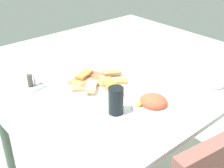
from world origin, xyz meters
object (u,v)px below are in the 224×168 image
Objects in this scene: salad_plate_rice at (212,83)px; fork at (127,55)px; spoon at (131,57)px; paper_napkin at (129,56)px; pide_platter at (99,83)px; salad_plate_greens at (153,103)px; condiment_caddy at (34,83)px; soda_can at (116,101)px; dining_table at (120,109)px.

fork is (0.05, -0.56, -0.01)m from salad_plate_rice.
spoon is at bearing -84.51° from salad_plate_rice.
paper_napkin is (0.05, -0.54, -0.02)m from salad_plate_rice.
pide_platter is at bearing 10.32° from spoon.
salad_plate_greens reaches higher than pide_platter.
paper_napkin is at bearing 177.23° from condiment_caddy.
paper_napkin is at bearing -139.20° from soda_can.
condiment_caddy is (0.29, -0.32, 0.12)m from dining_table.
salad_plate_rice is 1.20× the size of fork.
salad_plate_rice is 0.53m from spoon.
salad_plate_rice is 0.89m from condiment_caddy.
soda_can is at bearing 41.29° from dining_table.
salad_plate_rice is at bearing 164.81° from soda_can.
soda_can is at bearing -24.21° from salad_plate_greens.
dining_table is 5.28× the size of salad_plate_rice.
dining_table is 0.22m from salad_plate_greens.
paper_napkin is at bearing 83.50° from fork.
dining_table is at bearing 27.89° from spoon.
soda_can reaches higher than salad_plate_rice.
fork is at bearing -122.06° from salad_plate_greens.
condiment_caddy is at bearing -47.47° from dining_table.
salad_plate_rice reaches higher than paper_napkin.
fork is 0.04m from spoon.
condiment_caddy is (0.63, -0.01, 0.02)m from fork.
soda_can is at bearing 28.61° from spoon.
spoon is (-0.47, -0.38, -0.06)m from soda_can.
paper_napkin is 0.87× the size of spoon.
salad_plate_rice reaches higher than fork.
paper_napkin is (-0.31, -0.47, -0.02)m from salad_plate_greens.
salad_plate_greens is at bearing 122.56° from condiment_caddy.
soda_can reaches higher than pide_platter.
salad_plate_greens is at bearing 56.97° from paper_napkin.
pide_platter is 0.57m from salad_plate_rice.
soda_can is 0.61m from spoon.
spoon is at bearing 83.50° from fork.
soda_can is at bearing -15.19° from salad_plate_rice.
paper_napkin is (-0.47, -0.40, -0.06)m from soda_can.
paper_napkin is 0.02m from fork.
spoon is at bearing -158.78° from pide_platter.
paper_napkin is 1.44× the size of condiment_caddy.
paper_napkin is 0.89× the size of fork.
pide_platter is 1.58× the size of salad_plate_greens.
salad_plate_rice is 1.94× the size of condiment_caddy.
soda_can is at bearing 40.80° from paper_napkin.
condiment_caddy is at bearing -69.31° from soda_can.
pide_platter is at bearing -42.34° from salad_plate_rice.
pide_platter is 1.55× the size of salad_plate_rice.
dining_table is at bearing 40.60° from paper_napkin.
paper_napkin is (-0.34, -0.29, 0.09)m from dining_table.
pide_platter is at bearing -76.12° from dining_table.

